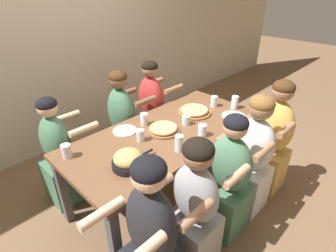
{
  "coord_description": "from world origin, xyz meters",
  "views": [
    {
      "loc": [
        -1.5,
        -1.47,
        1.97
      ],
      "look_at": [
        0.0,
        0.0,
        0.79
      ],
      "focal_mm": 28.0,
      "sensor_mm": 36.0,
      "label": 1
    }
  ],
  "objects_px": {
    "drinking_glass_c": "(141,136)",
    "drinking_glass_g": "(179,144)",
    "diner_near_center": "(227,182)",
    "diner_near_midleft": "(194,211)",
    "pizza_board_second": "(194,111)",
    "drinking_glass_e": "(67,152)",
    "cocktail_glass_blue": "(186,120)",
    "diner_far_center": "(123,126)",
    "drinking_glass_a": "(144,120)",
    "empty_plate_b": "(234,116)",
    "diner_near_right": "(271,142)",
    "empty_plate_a": "(125,131)",
    "diner_near_left": "(152,244)",
    "skillet_bowl": "(129,160)",
    "diner_far_midright": "(152,114)",
    "drinking_glass_f": "(202,131)",
    "pizza_board_main": "(164,129)",
    "drinking_glass_b": "(235,103)",
    "diner_far_left": "(60,157)",
    "drinking_glass_d": "(214,102)",
    "diner_near_midright": "(251,160)"
  },
  "relations": [
    {
      "from": "cocktail_glass_blue",
      "to": "drinking_glass_a",
      "type": "xyz_separation_m",
      "value": [
        -0.29,
        0.28,
        0.01
      ]
    },
    {
      "from": "pizza_board_second",
      "to": "diner_near_right",
      "type": "relative_size",
      "value": 0.29
    },
    {
      "from": "cocktail_glass_blue",
      "to": "drinking_glass_g",
      "type": "distance_m",
      "value": 0.46
    },
    {
      "from": "drinking_glass_f",
      "to": "diner_far_left",
      "type": "xyz_separation_m",
      "value": [
        -0.93,
        0.95,
        -0.29
      ]
    },
    {
      "from": "skillet_bowl",
      "to": "diner_far_midright",
      "type": "xyz_separation_m",
      "value": [
        0.98,
        0.83,
        -0.26
      ]
    },
    {
      "from": "diner_near_center",
      "to": "diner_far_left",
      "type": "xyz_separation_m",
      "value": [
        -0.8,
        1.34,
        -0.01
      ]
    },
    {
      "from": "drinking_glass_g",
      "to": "diner_far_left",
      "type": "xyz_separation_m",
      "value": [
        -0.61,
        0.96,
        -0.3
      ]
    },
    {
      "from": "pizza_board_main",
      "to": "diner_far_center",
      "type": "height_order",
      "value": "diner_far_center"
    },
    {
      "from": "skillet_bowl",
      "to": "diner_near_midleft",
      "type": "height_order",
      "value": "diner_near_midleft"
    },
    {
      "from": "drinking_glass_g",
      "to": "diner_near_right",
      "type": "xyz_separation_m",
      "value": [
        0.97,
        -0.38,
        -0.25
      ]
    },
    {
      "from": "cocktail_glass_blue",
      "to": "diner_near_center",
      "type": "distance_m",
      "value": 0.71
    },
    {
      "from": "drinking_glass_a",
      "to": "drinking_glass_c",
      "type": "relative_size",
      "value": 1.15
    },
    {
      "from": "drinking_glass_e",
      "to": "diner_far_left",
      "type": "height_order",
      "value": "diner_far_left"
    },
    {
      "from": "drinking_glass_a",
      "to": "drinking_glass_c",
      "type": "height_order",
      "value": "drinking_glass_a"
    },
    {
      "from": "drinking_glass_b",
      "to": "pizza_board_main",
      "type": "bearing_deg",
      "value": 167.83
    },
    {
      "from": "cocktail_glass_blue",
      "to": "diner_far_center",
      "type": "distance_m",
      "value": 0.79
    },
    {
      "from": "pizza_board_second",
      "to": "drinking_glass_e",
      "type": "relative_size",
      "value": 3.17
    },
    {
      "from": "pizza_board_second",
      "to": "diner_near_midleft",
      "type": "relative_size",
      "value": 0.31
    },
    {
      "from": "drinking_glass_a",
      "to": "diner_far_midright",
      "type": "height_order",
      "value": "diner_far_midright"
    },
    {
      "from": "empty_plate_b",
      "to": "diner_near_center",
      "type": "height_order",
      "value": "diner_near_center"
    },
    {
      "from": "diner_near_center",
      "to": "drinking_glass_a",
      "type": "bearing_deg",
      "value": 5.67
    },
    {
      "from": "drinking_glass_c",
      "to": "drinking_glass_d",
      "type": "xyz_separation_m",
      "value": [
        1.03,
        -0.04,
        0.0
      ]
    },
    {
      "from": "drinking_glass_e",
      "to": "diner_near_midleft",
      "type": "height_order",
      "value": "diner_near_midleft"
    },
    {
      "from": "pizza_board_main",
      "to": "skillet_bowl",
      "type": "bearing_deg",
      "value": -161.38
    },
    {
      "from": "diner_near_center",
      "to": "diner_near_midleft",
      "type": "distance_m",
      "value": 0.43
    },
    {
      "from": "cocktail_glass_blue",
      "to": "diner_near_midright",
      "type": "bearing_deg",
      "value": -73.54
    },
    {
      "from": "diner_near_center",
      "to": "diner_far_center",
      "type": "height_order",
      "value": "diner_far_center"
    },
    {
      "from": "diner_near_midleft",
      "to": "drinking_glass_e",
      "type": "bearing_deg",
      "value": 24.71
    },
    {
      "from": "drinking_glass_c",
      "to": "diner_near_left",
      "type": "bearing_deg",
      "value": -126.77
    },
    {
      "from": "empty_plate_b",
      "to": "drinking_glass_e",
      "type": "distance_m",
      "value": 1.63
    },
    {
      "from": "drinking_glass_c",
      "to": "drinking_glass_g",
      "type": "distance_m",
      "value": 0.36
    },
    {
      "from": "drinking_glass_a",
      "to": "drinking_glass_g",
      "type": "distance_m",
      "value": 0.54
    },
    {
      "from": "drinking_glass_a",
      "to": "drinking_glass_f",
      "type": "bearing_deg",
      "value": -66.56
    },
    {
      "from": "pizza_board_main",
      "to": "drinking_glass_c",
      "type": "height_order",
      "value": "drinking_glass_c"
    },
    {
      "from": "diner_near_left",
      "to": "diner_near_midleft",
      "type": "relative_size",
      "value": 1.07
    },
    {
      "from": "drinking_glass_f",
      "to": "diner_near_center",
      "type": "relative_size",
      "value": 0.1
    },
    {
      "from": "pizza_board_second",
      "to": "diner_far_midright",
      "type": "height_order",
      "value": "diner_far_midright"
    },
    {
      "from": "diner_far_midright",
      "to": "diner_far_left",
      "type": "relative_size",
      "value": 1.07
    },
    {
      "from": "empty_plate_a",
      "to": "diner_far_center",
      "type": "relative_size",
      "value": 0.19
    },
    {
      "from": "pizza_board_second",
      "to": "diner_far_center",
      "type": "relative_size",
      "value": 0.3
    },
    {
      "from": "pizza_board_second",
      "to": "cocktail_glass_blue",
      "type": "bearing_deg",
      "value": -158.32
    },
    {
      "from": "empty_plate_a",
      "to": "drinking_glass_g",
      "type": "bearing_deg",
      "value": -78.06
    },
    {
      "from": "diner_near_center",
      "to": "diner_near_left",
      "type": "xyz_separation_m",
      "value": [
        -0.84,
        -0.0,
        0.03
      ]
    },
    {
      "from": "drinking_glass_f",
      "to": "diner_far_left",
      "type": "distance_m",
      "value": 1.36
    },
    {
      "from": "drinking_glass_c",
      "to": "diner_near_midleft",
      "type": "bearing_deg",
      "value": -100.14
    },
    {
      "from": "drinking_glass_a",
      "to": "diner_far_center",
      "type": "distance_m",
      "value": 0.49
    },
    {
      "from": "diner_near_right",
      "to": "drinking_glass_g",
      "type": "bearing_deg",
      "value": 68.61
    },
    {
      "from": "drinking_glass_c",
      "to": "drinking_glass_g",
      "type": "bearing_deg",
      "value": -70.93
    },
    {
      "from": "drinking_glass_d",
      "to": "diner_far_center",
      "type": "height_order",
      "value": "diner_far_center"
    },
    {
      "from": "empty_plate_a",
      "to": "cocktail_glass_blue",
      "type": "xyz_separation_m",
      "value": [
        0.5,
        -0.32,
        0.04
      ]
    }
  ]
}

